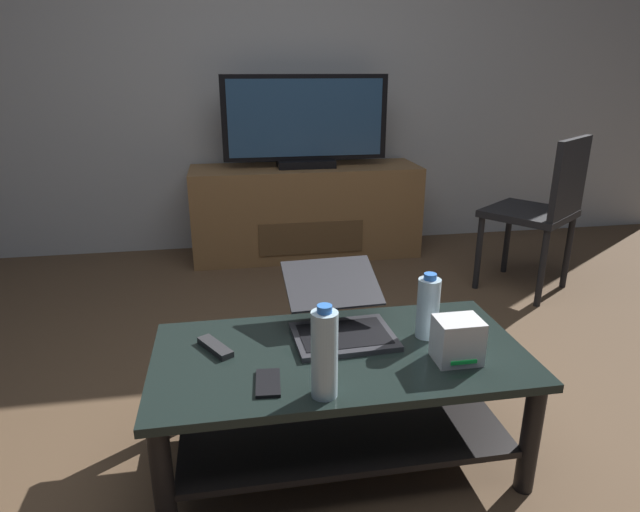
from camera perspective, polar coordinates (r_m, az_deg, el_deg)
ground_plane at (r=1.98m, az=3.20°, el=-20.54°), size 7.68×7.68×0.00m
back_wall at (r=3.97m, az=-5.01°, el=21.23°), size 6.40×0.12×2.80m
coffee_table at (r=1.82m, az=2.10°, el=-13.51°), size 1.19×0.60×0.41m
media_cabinet at (r=3.79m, az=-1.51°, el=4.79°), size 1.56×0.48×0.63m
television at (r=3.66m, az=-1.54°, el=13.84°), size 1.10×0.20×0.60m
dining_chair at (r=3.32m, az=22.62°, el=4.91°), size 0.62×0.62×0.91m
laptop at (r=1.86m, az=1.99°, el=-6.16°), size 0.35×0.43×0.19m
router_box at (r=1.72m, az=14.37°, el=-8.63°), size 0.14×0.11×0.14m
water_bottle_near at (r=1.48m, az=0.47°, el=-10.32°), size 0.07×0.07×0.27m
water_bottle_far at (r=1.83m, az=11.38°, el=-5.35°), size 0.08×0.08×0.23m
cell_phone at (r=1.59m, az=-5.53°, el=-13.24°), size 0.08×0.14×0.01m
tv_remote at (r=1.79m, az=-11.05°, el=-9.45°), size 0.12×0.16×0.02m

